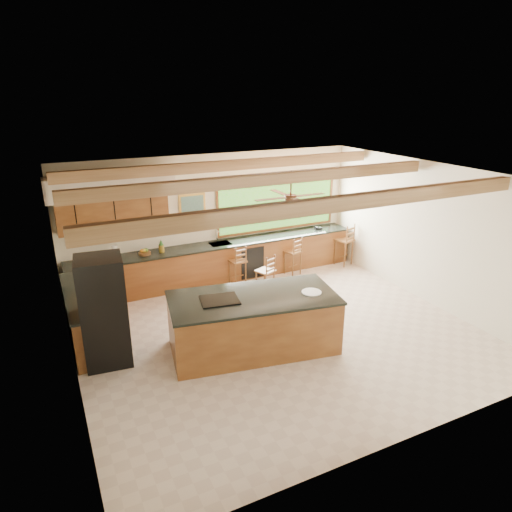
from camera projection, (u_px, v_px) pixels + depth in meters
name	position (u px, v px, depth m)	size (l,w,h in m)	color
ground	(278.00, 332.00, 8.73)	(7.20, 7.20, 0.00)	beige
room_shell	(255.00, 213.00, 8.45)	(7.27, 6.54, 3.02)	silver
counter_run	(194.00, 272.00, 10.37)	(7.12, 3.10, 1.22)	brown
island	(253.00, 322.00, 8.04)	(3.10, 1.85, 1.03)	brown
refrigerator	(104.00, 311.00, 7.49)	(0.80, 0.78, 1.88)	black
bar_stool_a	(238.00, 262.00, 10.66)	(0.39, 0.39, 0.98)	brown
bar_stool_b	(266.00, 272.00, 10.06)	(0.46, 0.46, 0.99)	brown
bar_stool_c	(294.00, 253.00, 11.27)	(0.44, 0.44, 0.99)	brown
bar_stool_d	(346.00, 241.00, 11.88)	(0.50, 0.50, 1.13)	brown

